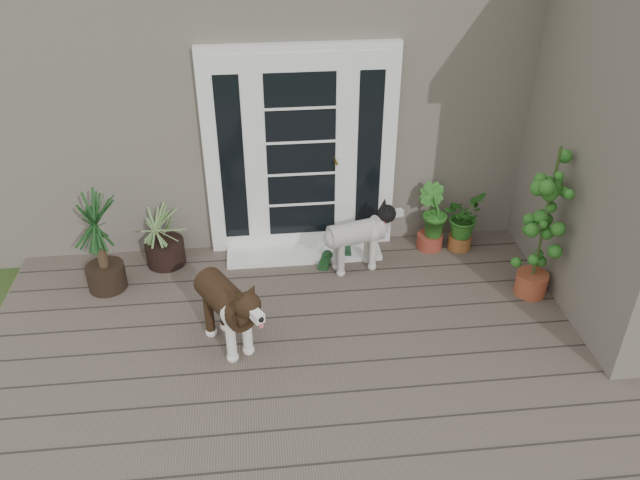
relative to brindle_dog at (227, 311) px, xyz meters
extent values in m
cube|color=#6B5B4C|center=(0.96, -0.67, -0.42)|extent=(6.20, 4.60, 0.12)
cube|color=#665E54|center=(0.96, 3.58, 1.07)|extent=(7.40, 4.00, 3.10)
cube|color=white|center=(0.76, 1.53, 0.72)|extent=(1.90, 0.14, 2.15)
cube|color=white|center=(0.76, 1.33, -0.33)|extent=(1.60, 0.40, 0.05)
imported|color=#1E5017|center=(2.42, 1.28, -0.08)|extent=(0.60, 0.60, 0.55)
imported|color=#185519|center=(2.10, 1.33, -0.10)|extent=(0.49, 0.49, 0.52)
imported|color=#1D5B1A|center=(3.23, 1.33, -0.11)|extent=(0.41, 0.41, 0.49)
camera|label=1|loc=(0.33, -4.22, 3.33)|focal=35.58mm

